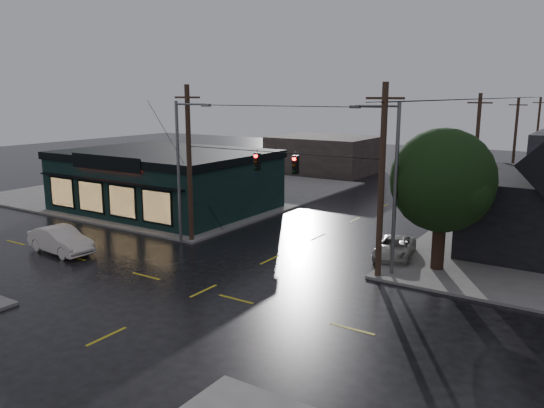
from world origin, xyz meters
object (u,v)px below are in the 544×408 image
Objects in this scene: utility_pole_ne at (377,278)px; suv_silver at (395,248)px; utility_pole_nw at (192,241)px; corner_tree at (443,181)px; sedan_cream at (61,240)px.

utility_pole_ne is 3.94m from suv_silver.
utility_pole_ne is (13.00, 0.00, 0.00)m from utility_pole_nw.
corner_tree is 5.34m from suv_silver.
utility_pole_ne is at bearing 0.00° from utility_pole_nw.
utility_pole_ne is at bearing -129.26° from corner_tree.
utility_pole_nw is 13.00m from utility_pole_ne.
utility_pole_ne is at bearing -93.10° from suv_silver.
suv_silver is (12.50, 3.86, 0.61)m from utility_pole_nw.
corner_tree is 0.76× the size of utility_pole_ne.
sedan_cream is (-20.34, -9.10, -4.23)m from corner_tree.
sedan_cream is (-18.02, -6.27, 0.80)m from utility_pole_ne.
utility_pole_nw is 13.10m from suv_silver.
corner_tree reaches higher than sedan_cream.
corner_tree is 1.74× the size of suv_silver.
sedan_cream is at bearing -155.90° from corner_tree.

